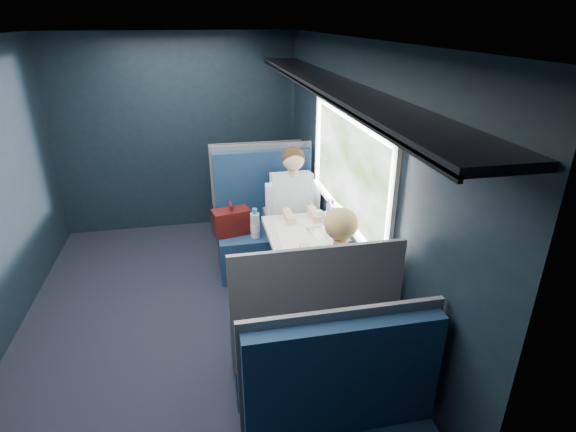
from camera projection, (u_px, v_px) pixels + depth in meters
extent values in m
cube|color=black|center=(186.00, 325.00, 3.88)|extent=(2.80, 4.20, 0.01)
cube|color=black|center=(354.00, 188.00, 3.67)|extent=(0.10, 4.20, 2.30)
cube|color=black|center=(178.00, 135.00, 5.33)|extent=(2.80, 0.10, 2.30)
cube|color=silver|center=(152.00, 31.00, 2.92)|extent=(2.80, 4.20, 0.10)
cube|color=white|center=(350.00, 116.00, 3.41)|extent=(0.03, 1.84, 0.07)
cube|color=white|center=(344.00, 217.00, 3.76)|extent=(0.03, 1.84, 0.07)
cube|color=white|center=(391.00, 212.00, 2.79)|extent=(0.03, 0.07, 0.78)
cube|color=white|center=(318.00, 141.00, 4.38)|extent=(0.03, 0.07, 0.78)
cube|color=black|center=(331.00, 84.00, 3.29)|extent=(0.36, 4.10, 0.04)
cube|color=black|center=(308.00, 88.00, 3.26)|extent=(0.02, 4.10, 0.03)
cube|color=red|center=(351.00, 96.00, 3.35)|extent=(0.01, 0.10, 0.12)
cylinder|color=#54565E|center=(286.00, 279.00, 3.89)|extent=(0.08, 0.08, 0.70)
cube|color=silver|center=(307.00, 239.00, 3.77)|extent=(0.62, 1.00, 0.04)
cube|color=#0D203D|center=(268.00, 250.00, 4.63)|extent=(1.00, 0.50, 0.45)
cube|color=#0D203D|center=(263.00, 186.00, 4.66)|extent=(1.00, 0.10, 0.75)
cube|color=#54565E|center=(262.00, 182.00, 4.70)|extent=(1.04, 0.03, 0.82)
cube|color=#54565E|center=(269.00, 224.00, 4.46)|extent=(0.06, 0.40, 0.20)
cube|color=#46100F|center=(232.00, 222.00, 4.44)|extent=(0.39, 0.26, 0.25)
cylinder|color=#46100F|center=(231.00, 205.00, 4.36)|extent=(0.06, 0.15, 0.03)
cylinder|color=silver|center=(255.00, 225.00, 4.37)|extent=(0.09, 0.09, 0.25)
cylinder|color=blue|center=(255.00, 211.00, 4.31)|extent=(0.05, 0.05, 0.05)
cube|color=#0D203D|center=(303.00, 351.00, 3.24)|extent=(1.00, 0.50, 0.45)
cube|color=#0D203D|center=(315.00, 306.00, 2.72)|extent=(1.00, 0.10, 0.75)
cube|color=#54565E|center=(317.00, 308.00, 2.66)|extent=(1.04, 0.03, 0.82)
cube|color=#54565E|center=(302.00, 310.00, 3.15)|extent=(0.06, 0.40, 0.20)
cube|color=#0D203D|center=(255.00, 209.00, 5.62)|extent=(1.00, 0.40, 0.45)
cube|color=#0D203D|center=(256.00, 173.00, 5.18)|extent=(1.00, 0.10, 0.66)
cube|color=#54565E|center=(256.00, 173.00, 5.12)|extent=(1.04, 0.03, 0.72)
cube|color=#0D203D|center=(343.00, 379.00, 2.24)|extent=(1.00, 0.10, 0.66)
cube|color=#54565E|center=(340.00, 368.00, 2.28)|extent=(1.04, 0.03, 0.72)
cube|color=black|center=(295.00, 227.00, 4.43)|extent=(0.36, 0.44, 0.16)
cube|color=black|center=(299.00, 264.00, 4.37)|extent=(0.32, 0.12, 0.45)
cube|color=silver|center=(292.00, 198.00, 4.47)|extent=(0.40, 0.29, 0.53)
cylinder|color=#D8A88C|center=(293.00, 172.00, 4.32)|extent=(0.10, 0.10, 0.06)
sphere|color=#D8A88C|center=(293.00, 160.00, 4.25)|extent=(0.21, 0.21, 0.21)
sphere|color=#382114|center=(293.00, 158.00, 4.26)|extent=(0.22, 0.22, 0.22)
cube|color=silver|center=(271.00, 201.00, 4.40)|extent=(0.09, 0.12, 0.34)
cube|color=silver|center=(314.00, 198.00, 4.47)|extent=(0.09, 0.12, 0.34)
cube|color=black|center=(332.00, 301.00, 3.28)|extent=(0.36, 0.44, 0.16)
cube|color=black|center=(323.00, 319.00, 3.59)|extent=(0.32, 0.12, 0.45)
cube|color=black|center=(340.00, 284.00, 3.04)|extent=(0.40, 0.29, 0.53)
cylinder|color=#D8A88C|center=(340.00, 244.00, 2.96)|extent=(0.10, 0.10, 0.06)
sphere|color=#D8A88C|center=(340.00, 225.00, 2.92)|extent=(0.21, 0.21, 0.21)
sphere|color=tan|center=(341.00, 223.00, 2.90)|extent=(0.22, 0.22, 0.22)
cube|color=black|center=(307.00, 284.00, 3.03)|extent=(0.09, 0.12, 0.34)
cube|color=black|center=(369.00, 277.00, 3.11)|extent=(0.09, 0.12, 0.34)
cube|color=tan|center=(344.00, 273.00, 2.94)|extent=(0.26, 0.07, 0.36)
cube|color=white|center=(311.00, 238.00, 3.75)|extent=(0.57, 0.80, 0.01)
cube|color=silver|center=(328.00, 235.00, 3.78)|extent=(0.33, 0.40, 0.02)
cube|color=silver|center=(344.00, 219.00, 3.75)|extent=(0.08, 0.35, 0.24)
cube|color=black|center=(343.00, 219.00, 3.75)|extent=(0.06, 0.31, 0.20)
cylinder|color=silver|center=(330.00, 213.00, 4.00)|extent=(0.06, 0.06, 0.18)
cylinder|color=blue|center=(330.00, 202.00, 3.95)|extent=(0.04, 0.04, 0.04)
cylinder|color=white|center=(318.00, 215.00, 4.07)|extent=(0.07, 0.07, 0.09)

